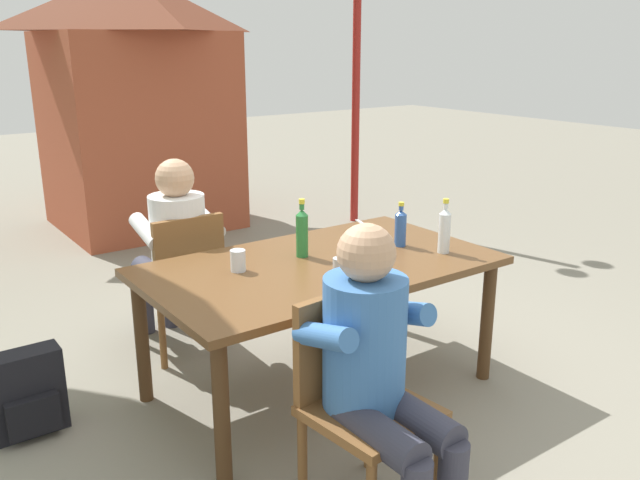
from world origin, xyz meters
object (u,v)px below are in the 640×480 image
(chair_near_left, at_px, (357,392))
(cup_glass, at_px, (238,261))
(cup_steel, at_px, (340,268))
(backpack_by_near_side, at_px, (27,395))
(dining_table, at_px, (320,276))
(brick_kiosk, at_px, (137,97))
(bottle_blue, at_px, (401,227))
(bottle_green, at_px, (302,232))
(person_in_white_shirt, at_px, (174,245))
(person_in_plaid_shirt, at_px, (377,363))
(chair_far_left, at_px, (183,277))
(lamp_post, at_px, (357,4))
(table_knife, at_px, (365,225))
(bottle_clear, at_px, (444,230))

(chair_near_left, distance_m, cup_glass, 0.99)
(cup_steel, xyz_separation_m, backpack_by_near_side, (-1.31, 0.72, -0.57))
(dining_table, xyz_separation_m, brick_kiosk, (0.52, 3.80, 0.64))
(bottle_blue, bearing_deg, bottle_green, 163.69)
(dining_table, bearing_deg, bottle_blue, -2.66)
(person_in_white_shirt, distance_m, backpack_by_near_side, 1.17)
(person_in_plaid_shirt, bearing_deg, cup_glass, 90.19)
(chair_far_left, bearing_deg, brick_kiosk, 72.84)
(chair_far_left, height_order, lamp_post, lamp_post)
(cup_steel, height_order, backpack_by_near_side, cup_steel)
(dining_table, distance_m, brick_kiosk, 3.89)
(bottle_green, xyz_separation_m, table_knife, (0.65, 0.27, -0.13))
(person_in_white_shirt, xyz_separation_m, bottle_blue, (0.93, -0.95, 0.17))
(person_in_plaid_shirt, relative_size, cup_glass, 10.96)
(backpack_by_near_side, bearing_deg, brick_kiosk, 60.39)
(lamp_post, bearing_deg, bottle_blue, -124.21)
(person_in_white_shirt, xyz_separation_m, table_knife, (1.04, -0.52, 0.07))
(bottle_green, distance_m, lamp_post, 3.68)
(chair_near_left, xyz_separation_m, bottle_clear, (1.04, 0.57, 0.36))
(person_in_white_shirt, bearing_deg, table_knife, -26.47)
(cup_steel, bearing_deg, backpack_by_near_side, 151.30)
(bottle_green, bearing_deg, chair_near_left, -112.32)
(brick_kiosk, bearing_deg, person_in_white_shirt, -107.75)
(bottle_blue, distance_m, cup_glass, 0.95)
(dining_table, distance_m, bottle_clear, 0.71)
(person_in_white_shirt, distance_m, bottle_green, 0.90)
(bottle_clear, xyz_separation_m, cup_glass, (-1.04, 0.38, -0.07))
(chair_near_left, height_order, bottle_green, bottle_green)
(bottle_clear, height_order, table_knife, bottle_clear)
(bottle_blue, bearing_deg, dining_table, 177.34)
(bottle_blue, relative_size, cup_steel, 2.39)
(dining_table, bearing_deg, person_in_white_shirt, 113.43)
(cup_glass, bearing_deg, bottle_blue, -9.32)
(backpack_by_near_side, bearing_deg, cup_glass, -19.03)
(person_in_plaid_shirt, bearing_deg, dining_table, 66.57)
(dining_table, xyz_separation_m, cup_steel, (-0.06, -0.25, 0.13))
(backpack_by_near_side, bearing_deg, bottle_blue, -14.38)
(chair_far_left, distance_m, brick_kiosk, 3.23)
(person_in_white_shirt, height_order, bottle_blue, person_in_white_shirt)
(chair_near_left, height_order, backpack_by_near_side, chair_near_left)
(cup_steel, xyz_separation_m, lamp_post, (2.41, 2.90, 1.38))
(chair_near_left, xyz_separation_m, backpack_by_near_side, (-0.97, 1.28, -0.29))
(chair_near_left, relative_size, person_in_white_shirt, 0.74)
(person_in_plaid_shirt, bearing_deg, cup_steel, 63.30)
(bottle_green, distance_m, table_knife, 0.72)
(bottle_blue, bearing_deg, cup_steel, -158.75)
(table_knife, bearing_deg, bottle_green, -157.28)
(dining_table, relative_size, bottle_green, 5.74)
(dining_table, height_order, cup_steel, cup_steel)
(bottle_blue, relative_size, brick_kiosk, 0.10)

